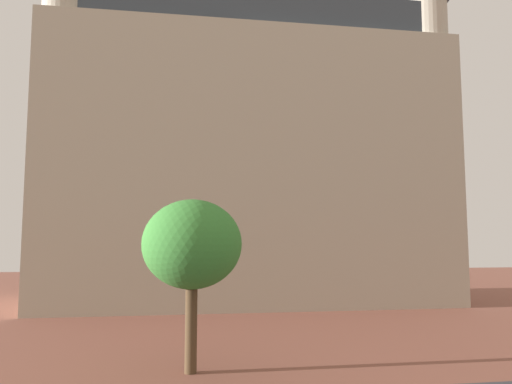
% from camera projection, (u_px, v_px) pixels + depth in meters
% --- Properties ---
extents(landmark_building, '(27.38, 11.28, 36.91)m').
position_uv_depth(landmark_building, '(246.00, 143.00, 35.04)').
color(landmark_building, '#B2A893').
rests_on(landmark_building, ground_plane).
extents(tree_curb_far, '(3.31, 3.31, 5.67)m').
position_uv_depth(tree_curb_far, '(192.00, 245.00, 16.06)').
color(tree_curb_far, '#4C3823').
rests_on(tree_curb_far, ground_plane).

